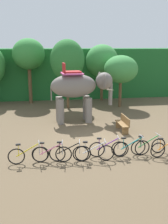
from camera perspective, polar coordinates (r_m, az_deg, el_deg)
name	(u,v)px	position (r m, az deg, el deg)	size (l,w,h in m)	color
ground_plane	(97,140)	(13.97, 2.81, -6.10)	(80.00, 80.00, 0.00)	brown
foliage_hedge	(71,72)	(26.86, -2.86, 8.67)	(36.00, 6.00, 4.50)	#1E6028
tree_far_right	(29,54)	(22.75, -11.84, 12.03)	(2.67, 2.67, 5.39)	brown
tree_center	(67,60)	(20.47, -3.61, 11.09)	(2.61, 2.61, 5.29)	brown
tree_center_right	(102,61)	(23.53, 3.90, 10.87)	(2.84, 2.84, 4.91)	brown
tree_center_left	(121,69)	(21.15, 7.94, 9.07)	(2.66, 2.66, 4.09)	brown
elephant	(79,88)	(16.91, -1.13, 5.22)	(4.18, 2.09, 3.78)	slate
bike_yellow	(28,155)	(11.47, -11.87, -9.00)	(1.71, 0.52, 0.92)	black
bike_pink	(52,154)	(11.41, -6.98, -8.91)	(1.70, 0.52, 0.92)	black
bike_black	(69,153)	(11.42, -3.26, -8.81)	(1.70, 0.52, 0.92)	black
bike_white	(94,153)	(11.46, 2.25, -8.72)	(1.71, 0.52, 0.92)	black
bike_purple	(108,149)	(11.91, 5.16, -7.85)	(1.71, 0.52, 0.92)	black
bike_teal	(132,148)	(12.13, 10.22, -7.61)	(1.71, 0.52, 0.92)	black
bike_green	(148,146)	(12.51, 13.68, -7.11)	(1.71, 0.52, 0.92)	black
bike_orange	(168,148)	(12.45, 17.65, -7.49)	(1.71, 0.52, 0.92)	black
wooden_bench	(123,123)	(15.42, 8.44, -2.40)	(0.45, 1.51, 0.89)	brown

